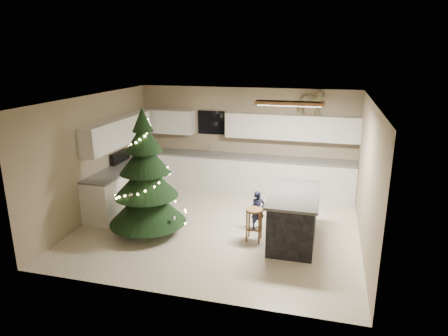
{
  "coord_description": "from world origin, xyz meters",
  "views": [
    {
      "loc": [
        2.01,
        -7.24,
        3.46
      ],
      "look_at": [
        0.0,
        0.35,
        1.15
      ],
      "focal_mm": 32.0,
      "sensor_mm": 36.0,
      "label": 1
    }
  ],
  "objects_px": {
    "bar_stool": "(254,217)",
    "rocking_horse": "(310,102)",
    "christmas_tree": "(146,184)",
    "toddler": "(258,210)",
    "island": "(294,217)"
  },
  "relations": [
    {
      "from": "bar_stool",
      "to": "rocking_horse",
      "type": "relative_size",
      "value": 0.87
    },
    {
      "from": "bar_stool",
      "to": "christmas_tree",
      "type": "xyz_separation_m",
      "value": [
        -2.08,
        -0.19,
        0.54
      ]
    },
    {
      "from": "toddler",
      "to": "island",
      "type": "bearing_deg",
      "value": -60.54
    },
    {
      "from": "island",
      "to": "toddler",
      "type": "distance_m",
      "value": 0.81
    },
    {
      "from": "bar_stool",
      "to": "island",
      "type": "bearing_deg",
      "value": 13.44
    },
    {
      "from": "island",
      "to": "toddler",
      "type": "relative_size",
      "value": 2.12
    },
    {
      "from": "toddler",
      "to": "rocking_horse",
      "type": "relative_size",
      "value": 1.11
    },
    {
      "from": "island",
      "to": "christmas_tree",
      "type": "bearing_deg",
      "value": -172.74
    },
    {
      "from": "island",
      "to": "rocking_horse",
      "type": "xyz_separation_m",
      "value": [
        0.06,
        2.58,
        1.83
      ]
    },
    {
      "from": "bar_stool",
      "to": "toddler",
      "type": "height_order",
      "value": "toddler"
    },
    {
      "from": "island",
      "to": "rocking_horse",
      "type": "relative_size",
      "value": 2.35
    },
    {
      "from": "island",
      "to": "christmas_tree",
      "type": "distance_m",
      "value": 2.87
    },
    {
      "from": "bar_stool",
      "to": "toddler",
      "type": "bearing_deg",
      "value": 92.35
    },
    {
      "from": "christmas_tree",
      "to": "toddler",
      "type": "bearing_deg",
      "value": 18.67
    },
    {
      "from": "christmas_tree",
      "to": "toddler",
      "type": "height_order",
      "value": "christmas_tree"
    }
  ]
}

